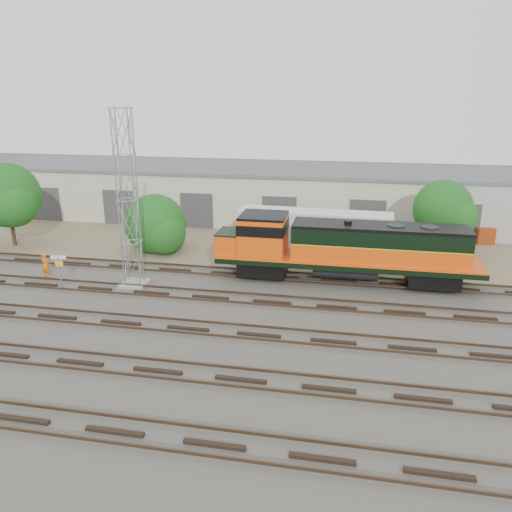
% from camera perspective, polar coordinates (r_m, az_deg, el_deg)
% --- Properties ---
extents(ground, '(140.00, 140.00, 0.00)m').
position_cam_1_polar(ground, '(30.83, -6.00, -5.91)').
color(ground, '#47423A').
rests_on(ground, ground).
extents(dirt_strip, '(80.00, 16.00, 0.02)m').
position_cam_1_polar(dirt_strip, '(44.51, -0.47, 1.88)').
color(dirt_strip, '#726047').
rests_on(dirt_strip, ground).
extents(tracks, '(80.00, 20.40, 0.28)m').
position_cam_1_polar(tracks, '(28.22, -7.76, -8.19)').
color(tracks, black).
rests_on(tracks, ground).
extents(warehouse, '(58.40, 10.40, 5.30)m').
position_cam_1_polar(warehouse, '(51.50, 1.33, 7.17)').
color(warehouse, beige).
rests_on(warehouse, ground).
extents(locomotive, '(17.86, 3.13, 4.29)m').
position_cam_1_polar(locomotive, '(34.38, 9.79, 0.88)').
color(locomotive, black).
rests_on(locomotive, tracks).
extents(signal_tower, '(1.72, 1.72, 11.65)m').
position_cam_1_polar(signal_tower, '(33.56, -14.40, 5.83)').
color(signal_tower, gray).
rests_on(signal_tower, ground).
extents(sign_post, '(0.99, 0.23, 2.44)m').
position_cam_1_polar(sign_post, '(35.26, -21.56, -1.01)').
color(sign_post, gray).
rests_on(sign_post, ground).
extents(worker, '(0.73, 0.55, 1.79)m').
position_cam_1_polar(worker, '(38.24, -22.91, -1.00)').
color(worker, orange).
rests_on(worker, ground).
extents(semi_trailer, '(12.05, 2.95, 3.68)m').
position_cam_1_polar(semi_trailer, '(39.70, 7.12, 3.15)').
color(semi_trailer, silver).
rests_on(semi_trailer, ground).
extents(dumpster_blue, '(1.86, 1.79, 1.50)m').
position_cam_1_polar(dumpster_blue, '(45.55, 18.17, 2.30)').
color(dumpster_blue, navy).
rests_on(dumpster_blue, ground).
extents(dumpster_red, '(1.75, 1.67, 1.40)m').
position_cam_1_polar(dumpster_red, '(47.71, 24.56, 2.18)').
color(dumpster_red, maroon).
rests_on(dumpster_red, ground).
extents(tree_west, '(5.67, 5.40, 7.06)m').
position_cam_1_polar(tree_west, '(46.43, -26.40, 6.01)').
color(tree_west, '#382619').
rests_on(tree_west, ground).
extents(tree_mid, '(5.23, 4.98, 4.98)m').
position_cam_1_polar(tree_mid, '(41.65, -11.16, 3.31)').
color(tree_mid, '#382619').
rests_on(tree_mid, ground).
extents(tree_east, '(4.78, 4.55, 6.15)m').
position_cam_1_polar(tree_east, '(41.63, 20.90, 4.83)').
color(tree_east, '#382619').
rests_on(tree_east, ground).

